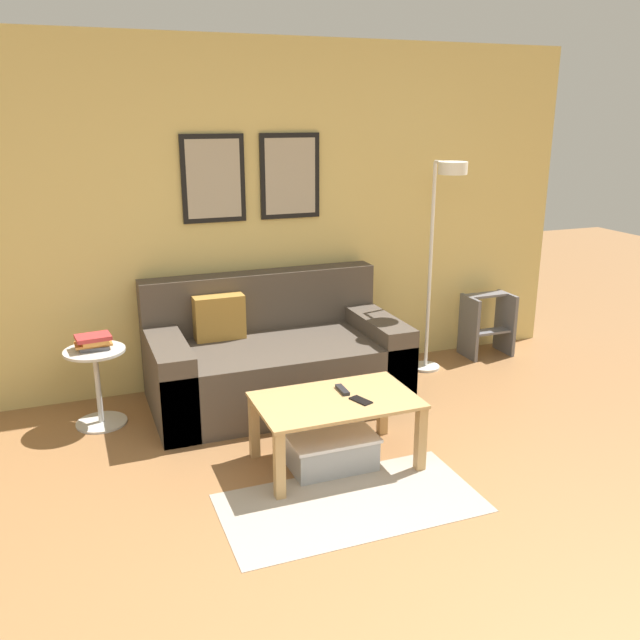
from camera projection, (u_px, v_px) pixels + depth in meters
wall_back at (237, 217)px, 5.04m from camera, size 5.60×0.09×2.55m
area_rug at (351, 503)px, 3.67m from camera, size 1.40×0.71×0.01m
couch at (274, 360)px, 4.92m from camera, size 1.79×0.96×0.89m
coffee_table at (336, 411)px, 4.00m from camera, size 0.94×0.58×0.42m
storage_bin at (331, 450)px, 4.02m from camera, size 0.52×0.35×0.21m
floor_lamp at (443, 224)px, 5.11m from camera, size 0.23×0.47×1.69m
side_table at (97, 379)px, 4.51m from camera, size 0.40×0.40×0.53m
book_stack at (94, 342)px, 4.45m from camera, size 0.24×0.19×0.09m
remote_control at (342, 390)px, 4.08m from camera, size 0.04×0.15×0.02m
cell_phone at (361, 400)px, 3.94m from camera, size 0.11×0.15×0.01m
step_stool at (487, 323)px, 5.84m from camera, size 0.40×0.28×0.54m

